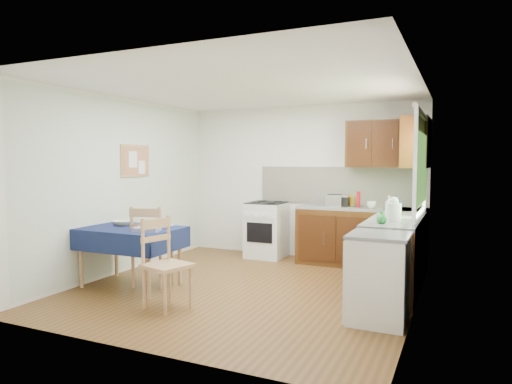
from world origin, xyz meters
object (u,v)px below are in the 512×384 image
at_px(toaster, 334,201).
at_px(dish_rack, 396,217).
at_px(chair_near, 164,260).
at_px(kettle, 393,211).
at_px(dining_table, 131,236).
at_px(chair_far, 151,244).
at_px(sandwich_press, 340,200).

height_order(toaster, dish_rack, toaster).
height_order(chair_near, kettle, kettle).
distance_m(dining_table, kettle, 3.24).
bearing_deg(chair_near, dish_rack, -37.65).
height_order(dining_table, chair_far, chair_far).
bearing_deg(dining_table, dish_rack, 36.73).
relative_size(dining_table, kettle, 4.28).
relative_size(chair_near, toaster, 3.97).
distance_m(chair_near, sandwich_press, 3.16).
xyz_separation_m(toaster, dish_rack, (1.05, -1.10, -0.06)).
bearing_deg(sandwich_press, dish_rack, -61.39).
bearing_deg(toaster, dining_table, -123.20).
bearing_deg(dining_table, kettle, 30.65).
xyz_separation_m(dining_table, sandwich_press, (2.11, 2.36, 0.34)).
distance_m(chair_near, kettle, 2.63).
bearing_deg(dining_table, sandwich_press, 64.55).
height_order(dining_table, dish_rack, dish_rack).
bearing_deg(chair_near, chair_far, 61.74).
distance_m(chair_far, sandwich_press, 2.96).
height_order(chair_far, dish_rack, dish_rack).
height_order(chair_far, sandwich_press, sandwich_press).
bearing_deg(chair_far, dish_rack, -173.03).
relative_size(chair_far, chair_near, 1.05).
bearing_deg(chair_near, sandwich_press, -7.68).
height_order(dish_rack, kettle, kettle).
bearing_deg(kettle, dining_table, -165.70).
relative_size(dining_table, toaster, 5.02).
relative_size(chair_far, dish_rack, 2.60).
distance_m(dining_table, chair_far, 0.27).
xyz_separation_m(sandwich_press, dish_rack, (0.99, -1.21, -0.06)).
relative_size(chair_near, kettle, 3.38).
bearing_deg(toaster, dish_rack, -37.28).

